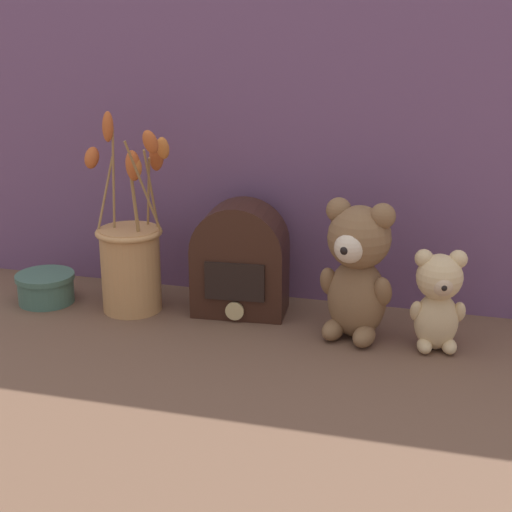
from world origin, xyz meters
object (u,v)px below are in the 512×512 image
vintage_radio (240,262)px  decorative_tin_tall (46,288)px  flower_vase (131,256)px  teddy_bear_medium (438,298)px  teddy_bear_large (357,268)px

vintage_radio → decorative_tin_tall: bearing=-172.3°
flower_vase → vintage_radio: 0.20m
flower_vase → teddy_bear_medium: bearing=-2.6°
teddy_bear_medium → vintage_radio: vintage_radio is taller
teddy_bear_large → vintage_radio: teddy_bear_large is taller
vintage_radio → flower_vase: bearing=-168.4°
teddy_bear_medium → vintage_radio: 0.35m
teddy_bear_large → vintage_radio: size_ratio=1.15×
decorative_tin_tall → flower_vase: bearing=3.3°
teddy_bear_large → vintage_radio: 0.22m
vintage_radio → decorative_tin_tall: 0.37m
teddy_bear_large → teddy_bear_medium: (0.13, -0.01, -0.04)m
teddy_bear_large → vintage_radio: bearing=165.8°
teddy_bear_medium → flower_vase: flower_vase is taller
teddy_bear_large → decorative_tin_tall: bearing=179.5°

